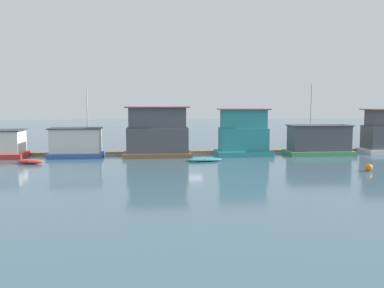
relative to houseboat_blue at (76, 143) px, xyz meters
The scene contains 11 objects.
ground_plane 12.51m from the houseboat_blue, ahead, with size 200.00×200.00×0.00m, color #426070.
dock_walkway 12.70m from the houseboat_blue, 10.62° to the left, with size 59.60×1.69×0.30m, color #846B4C.
houseboat_blue is the anchor object (origin of this frame).
houseboat_brown 8.79m from the houseboat_blue, ahead, with size 7.31×3.72×5.41m.
houseboat_teal 18.21m from the houseboat_blue, ahead, with size 6.05×3.64×5.16m.
houseboat_green 26.72m from the houseboat_blue, ahead, with size 7.36×3.63×7.83m.
dinghy_red 6.19m from the houseboat_blue, 125.83° to the right, with size 2.80×1.65×0.46m.
dinghy_teal 14.22m from the houseboat_blue, 20.42° to the right, with size 3.69×1.44×0.38m.
mooring_post_far_left 2.44m from the houseboat_blue, 148.83° to the left, with size 0.30×0.30×1.99m, color #846B4C.
mooring_post_centre 2.58m from the houseboat_blue, 150.47° to the left, with size 0.32×0.32×1.82m, color brown.
buoy_orange 29.27m from the houseboat_blue, 24.64° to the right, with size 0.63×0.63×0.63m, color orange.
Camera 1 is at (-4.52, -46.40, 5.93)m, focal length 40.00 mm.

